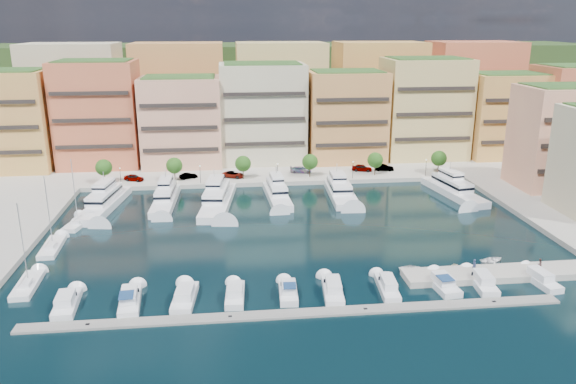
# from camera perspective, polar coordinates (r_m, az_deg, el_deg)

# --- Properties ---
(ground) EXTENTS (400.00, 400.00, 0.00)m
(ground) POSITION_cam_1_polar(r_m,az_deg,el_deg) (103.11, 0.58, -4.09)
(ground) COLOR black
(ground) RESTS_ON ground
(north_quay) EXTENTS (220.00, 64.00, 2.00)m
(north_quay) POSITION_cam_1_polar(r_m,az_deg,el_deg) (162.21, -2.08, 3.79)
(north_quay) COLOR #9E998E
(north_quay) RESTS_ON ground
(hillside) EXTENTS (240.00, 40.00, 58.00)m
(hillside) POSITION_cam_1_polar(r_m,az_deg,el_deg) (209.12, -3.10, 6.79)
(hillside) COLOR #1E3716
(hillside) RESTS_ON ground
(south_pontoon) EXTENTS (72.00, 2.20, 0.35)m
(south_pontoon) POSITION_cam_1_polar(r_m,az_deg,el_deg) (75.79, 1.09, -12.34)
(south_pontoon) COLOR gray
(south_pontoon) RESTS_ON ground
(finger_pier) EXTENTS (32.00, 5.00, 2.00)m
(finger_pier) POSITION_cam_1_polar(r_m,az_deg,el_deg) (92.31, 21.37, -7.96)
(finger_pier) COLOR #9E998E
(finger_pier) RESTS_ON ground
(apartment_0) EXTENTS (22.00, 16.50, 24.80)m
(apartment_0) POSITION_cam_1_polar(r_m,az_deg,el_deg) (157.05, -26.70, 6.50)
(apartment_0) COLOR gold
(apartment_0) RESTS_ON north_quay
(apartment_1) EXTENTS (20.00, 16.50, 26.80)m
(apartment_1) POSITION_cam_1_polar(r_m,az_deg,el_deg) (152.65, -18.68, 7.55)
(apartment_1) COLOR #C76442
(apartment_1) RESTS_ON north_quay
(apartment_2) EXTENTS (20.00, 15.50, 22.80)m
(apartment_2) POSITION_cam_1_polar(r_m,az_deg,el_deg) (147.98, -10.75, 7.08)
(apartment_2) COLOR #EDAB84
(apartment_2) RESTS_ON north_quay
(apartment_3) EXTENTS (22.00, 16.50, 25.80)m
(apartment_3) POSITION_cam_1_polar(r_m,az_deg,el_deg) (149.60, -2.61, 8.05)
(apartment_3) COLOR beige
(apartment_3) RESTS_ON north_quay
(apartment_4) EXTENTS (20.00, 15.50, 23.80)m
(apartment_4) POSITION_cam_1_polar(r_m,az_deg,el_deg) (150.85, 5.89, 7.67)
(apartment_4) COLOR tan
(apartment_4) RESTS_ON north_quay
(apartment_5) EXTENTS (22.00, 16.50, 26.80)m
(apartment_5) POSITION_cam_1_polar(r_m,az_deg,el_deg) (158.59, 13.63, 8.29)
(apartment_5) COLOR tan
(apartment_5) RESTS_ON north_quay
(apartment_6) EXTENTS (20.00, 15.50, 22.80)m
(apartment_6) POSITION_cam_1_polar(r_m,az_deg,el_deg) (165.86, 21.04, 7.30)
(apartment_6) COLOR gold
(apartment_6) RESTS_ON north_quay
(apartment_east_a) EXTENTS (18.00, 14.50, 22.80)m
(apartment_east_a) POSITION_cam_1_polar(r_m,az_deg,el_deg) (139.23, 25.83, 5.06)
(apartment_east_a) COLOR #EDAB84
(apartment_east_a) RESTS_ON east_quay
(backblock_0) EXTENTS (26.00, 18.00, 30.00)m
(backblock_0) POSITION_cam_1_polar(r_m,az_deg,el_deg) (176.16, -20.83, 9.05)
(backblock_0) COLOR beige
(backblock_0) RESTS_ON north_quay
(backblock_1) EXTENTS (26.00, 18.00, 30.00)m
(backblock_1) POSITION_cam_1_polar(r_m,az_deg,el_deg) (171.28, -10.94, 9.65)
(backblock_1) COLOR tan
(backblock_1) RESTS_ON north_quay
(backblock_2) EXTENTS (26.00, 18.00, 30.00)m
(backblock_2) POSITION_cam_1_polar(r_m,az_deg,el_deg) (171.59, -0.76, 9.96)
(backblock_2) COLOR tan
(backblock_2) RESTS_ON north_quay
(backblock_3) EXTENTS (26.00, 18.00, 30.00)m
(backblock_3) POSITION_cam_1_polar(r_m,az_deg,el_deg) (177.05, 9.10, 9.97)
(backblock_3) COLOR gold
(backblock_3) RESTS_ON north_quay
(backblock_4) EXTENTS (26.00, 18.00, 30.00)m
(backblock_4) POSITION_cam_1_polar(r_m,az_deg,el_deg) (187.22, 18.12, 9.73)
(backblock_4) COLOR #C76442
(backblock_4) RESTS_ON north_quay
(tree_0) EXTENTS (3.80, 3.80, 5.65)m
(tree_0) POSITION_cam_1_polar(r_m,az_deg,el_deg) (135.94, -18.21, 2.38)
(tree_0) COLOR #473323
(tree_0) RESTS_ON north_quay
(tree_1) EXTENTS (3.80, 3.80, 5.65)m
(tree_1) POSITION_cam_1_polar(r_m,az_deg,el_deg) (133.53, -11.48, 2.65)
(tree_1) COLOR #473323
(tree_1) RESTS_ON north_quay
(tree_2) EXTENTS (3.80, 3.80, 5.65)m
(tree_2) POSITION_cam_1_polar(r_m,az_deg,el_deg) (133.02, -4.59, 2.88)
(tree_2) COLOR #473323
(tree_2) RESTS_ON north_quay
(tree_3) EXTENTS (3.80, 3.80, 5.65)m
(tree_3) POSITION_cam_1_polar(r_m,az_deg,el_deg) (134.43, 2.25, 3.07)
(tree_3) COLOR #473323
(tree_3) RESTS_ON north_quay
(tree_4) EXTENTS (3.80, 3.80, 5.65)m
(tree_4) POSITION_cam_1_polar(r_m,az_deg,el_deg) (137.69, 8.86, 3.22)
(tree_4) COLOR #473323
(tree_4) RESTS_ON north_quay
(tree_5) EXTENTS (3.80, 3.80, 5.65)m
(tree_5) POSITION_cam_1_polar(r_m,az_deg,el_deg) (142.68, 15.08, 3.32)
(tree_5) COLOR #473323
(tree_5) RESTS_ON north_quay
(lamppost_0) EXTENTS (0.30, 0.30, 4.20)m
(lamppost_0) POSITION_cam_1_polar(r_m,az_deg,el_deg) (133.20, -16.68, 1.82)
(lamppost_0) COLOR black
(lamppost_0) RESTS_ON north_quay
(lamppost_1) EXTENTS (0.30, 0.30, 4.20)m
(lamppost_1) POSITION_cam_1_polar(r_m,az_deg,el_deg) (131.12, -8.92, 2.10)
(lamppost_1) COLOR black
(lamppost_1) RESTS_ON north_quay
(lamppost_2) EXTENTS (0.30, 0.30, 4.20)m
(lamppost_2) POSITION_cam_1_polar(r_m,az_deg,el_deg) (131.50, -1.06, 2.35)
(lamppost_2) COLOR black
(lamppost_2) RESTS_ON north_quay
(lamppost_3) EXTENTS (0.30, 0.30, 4.20)m
(lamppost_3) POSITION_cam_1_polar(r_m,az_deg,el_deg) (134.31, 6.61, 2.56)
(lamppost_3) COLOR black
(lamppost_3) RESTS_ON north_quay
(lamppost_4) EXTENTS (0.30, 0.30, 4.20)m
(lamppost_4) POSITION_cam_1_polar(r_m,az_deg,el_deg) (139.40, 13.85, 2.70)
(lamppost_4) COLOR black
(lamppost_4) RESTS_ON north_quay
(yacht_0) EXTENTS (7.76, 22.91, 7.30)m
(yacht_0) POSITION_cam_1_polar(r_m,az_deg,el_deg) (122.36, -18.09, -0.92)
(yacht_0) COLOR white
(yacht_0) RESTS_ON ground
(yacht_1) EXTENTS (4.96, 19.99, 7.30)m
(yacht_1) POSITION_cam_1_polar(r_m,az_deg,el_deg) (121.54, -12.32, -0.63)
(yacht_1) COLOR white
(yacht_1) RESTS_ON ground
(yacht_2) EXTENTS (8.06, 24.22, 7.30)m
(yacht_2) POSITION_cam_1_polar(r_m,az_deg,el_deg) (119.15, -7.13, -0.66)
(yacht_2) COLOR white
(yacht_2) RESTS_ON ground
(yacht_3) EXTENTS (5.10, 18.65, 7.30)m
(yacht_3) POSITION_cam_1_polar(r_m,az_deg,el_deg) (121.91, -1.14, -0.11)
(yacht_3) COLOR white
(yacht_3) RESTS_ON ground
(yacht_4) EXTENTS (5.88, 19.06, 7.30)m
(yacht_4) POSITION_cam_1_polar(r_m,az_deg,el_deg) (123.73, 5.36, 0.02)
(yacht_4) COLOR white
(yacht_4) RESTS_ON ground
(yacht_6) EXTENTS (7.99, 21.57, 7.30)m
(yacht_6) POSITION_cam_1_polar(r_m,az_deg,el_deg) (130.18, 16.35, 0.30)
(yacht_6) COLOR white
(yacht_6) RESTS_ON ground
(cruiser_0) EXTENTS (3.33, 8.10, 2.55)m
(cruiser_0) POSITION_cam_1_polar(r_m,az_deg,el_deg) (82.80, -21.56, -10.51)
(cruiser_0) COLOR white
(cruiser_0) RESTS_ON ground
(cruiser_1) EXTENTS (3.43, 9.03, 2.66)m
(cruiser_1) POSITION_cam_1_polar(r_m,az_deg,el_deg) (80.93, -15.76, -10.55)
(cruiser_1) COLOR white
(cruiser_1) RESTS_ON ground
(cruiser_2) EXTENTS (3.55, 8.50, 2.55)m
(cruiser_2) POSITION_cam_1_polar(r_m,az_deg,el_deg) (80.03, -10.44, -10.51)
(cruiser_2) COLOR white
(cruiser_2) RESTS_ON ground
(cruiser_3) EXTENTS (2.96, 7.48, 2.55)m
(cruiser_3) POSITION_cam_1_polar(r_m,az_deg,el_deg) (79.79, -5.40, -10.37)
(cruiser_3) COLOR white
(cruiser_3) RESTS_ON ground
(cruiser_4) EXTENTS (2.90, 7.18, 2.66)m
(cruiser_4) POSITION_cam_1_polar(r_m,az_deg,el_deg) (80.16, 0.02, -10.13)
(cruiser_4) COLOR white
(cruiser_4) RESTS_ON ground
(cruiser_5) EXTENTS (3.42, 8.94, 2.55)m
(cruiser_5) POSITION_cam_1_polar(r_m,az_deg,el_deg) (81.05, 4.56, -9.89)
(cruiser_5) COLOR white
(cruiser_5) RESTS_ON ground
(cruiser_6) EXTENTS (3.01, 8.66, 2.55)m
(cruiser_6) POSITION_cam_1_polar(r_m,az_deg,el_deg) (82.83, 10.05, -9.49)
(cruiser_6) COLOR white
(cruiser_6) RESTS_ON ground
(cruiser_7) EXTENTS (3.52, 7.66, 2.66)m
(cruiser_7) POSITION_cam_1_polar(r_m,az_deg,el_deg) (85.37, 15.38, -9.01)
(cruiser_7) COLOR white
(cruiser_7) RESTS_ON ground
(cruiser_8) EXTENTS (3.35, 8.32, 2.55)m
(cruiser_8) POSITION_cam_1_polar(r_m,az_deg,el_deg) (87.72, 19.09, -8.65)
(cruiser_8) COLOR white
(cruiser_8) RESTS_ON ground
(cruiser_9) EXTENTS (3.46, 8.46, 2.55)m
(cruiser_9) POSITION_cam_1_polar(r_m,az_deg,el_deg) (91.74, 24.12, -8.08)
(cruiser_9) COLOR white
(cruiser_9) RESTS_ON ground
(sailboat_1) EXTENTS (3.22, 9.65, 13.20)m
(sailboat_1) POSITION_cam_1_polar(r_m,az_deg,el_deg) (103.48, -22.85, -5.24)
(sailboat_1) COLOR white
(sailboat_1) RESTS_ON ground
(sailboat_2) EXTENTS (4.28, 8.79, 13.20)m
(sailboat_2) POSITION_cam_1_polar(r_m,az_deg,el_deg) (113.50, -20.56, -3.04)
(sailboat_2) COLOR white
(sailboat_2) RESTS_ON ground
(sailboat_0) EXTENTS (3.19, 9.10, 13.20)m
(sailboat_0) POSITION_cam_1_polar(r_m,az_deg,el_deg) (90.74, -24.95, -8.64)
(sailboat_0) COLOR white
(sailboat_0) RESTS_ON ground
(tender_2) EXTENTS (4.82, 4.17, 0.84)m
(tender_2) POSITION_cam_1_polar(r_m,az_deg,el_deg) (96.12, 20.05, -6.54)
(tender_2) COLOR white
(tender_2) RESTS_ON ground
(tender_1) EXTENTS (1.76, 1.64, 0.75)m
(tender_1) POSITION_cam_1_polar(r_m,az_deg,el_deg) (92.59, 16.53, -7.13)
(tender_1) COLOR #C1B794
(tender_1) RESTS_ON ground
(tender_0) EXTENTS (4.10, 3.01, 0.83)m
(tender_0) POSITION_cam_1_polar(r_m,az_deg,el_deg) (89.50, 12.50, -7.64)
(tender_0) COLOR white
(tender_0) RESTS_ON ground
(car_0) EXTENTS (5.01, 3.55, 1.58)m
(car_0) POSITION_cam_1_polar(r_m,az_deg,el_deg) (136.65, -15.38, 1.42)
(car_0) COLOR gray
(car_0) RESTS_ON north_quay
(car_1) EXTENTS (4.51, 2.92, 1.40)m
(car_1) POSITION_cam_1_polar(r_m,az_deg,el_deg) (135.70, -10.09, 1.63)
(car_1) COLOR gray
(car_1) RESTS_ON north_quay
(car_2) EXTENTS (5.93, 4.46, 1.50)m
(car_2) POSITION_cam_1_polar(r_m,az_deg,el_deg) (135.22, -5.58, 1.78)
(car_2) COLOR gray
(car_2) RESTS_ON north_quay
(car_3) EXTENTS (5.59, 3.00, 1.54)m
(car_3) POSITION_cam_1_polar(r_m,az_deg,el_deg) (138.93, 1.31, 2.28)
(car_3) COLOR gray
(car_3) RESTS_ON north_quay
(car_4) EXTENTS (5.40, 3.43, 1.71)m
(car_4) POSITION_cam_1_polar(r_m,az_deg,el_deg) (141.59, 7.52, 2.46)
(car_4) COLOR gray
(car_4) RESTS_ON north_quay
(car_5) EXTENTS (5.07, 2.67, 1.59)m
(car_5) POSITION_cam_1_polar(r_m,az_deg,el_deg) (142.84, 9.73, 2.46)
(car_5) COLOR gray
(car_5) RESTS_ON north_quay
(person_0) EXTENTS (0.67, 0.83, 1.97)m
(person_0) POSITION_cam_1_polar(r_m,az_deg,el_deg) (89.35, 18.39, -7.08)
(person_0) COLOR #27304F
(person_0) RESTS_ON finger_pier
(person_1) EXTENTS (1.11, 1.05, 1.82)m
(person_1) POSITION_cam_1_polar(r_m,az_deg,el_deg) (93.50, 24.18, -6.71)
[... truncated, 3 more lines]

